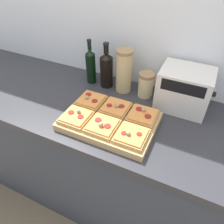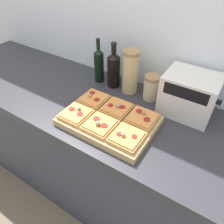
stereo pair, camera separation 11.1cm
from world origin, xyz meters
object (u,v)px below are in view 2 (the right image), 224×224
(wine_bottle, at_px, (114,69))
(grain_jar_tall, at_px, (130,72))
(grain_jar_short, at_px, (151,87))
(cutting_board, at_px, (109,121))
(olive_oil_bottle, at_px, (99,65))
(toaster_oven, at_px, (189,95))

(wine_bottle, distance_m, grain_jar_tall, 0.12)
(grain_jar_short, bearing_deg, cutting_board, -104.15)
(olive_oil_bottle, xyz_separation_m, wine_bottle, (0.11, -0.00, -0.00))
(cutting_board, distance_m, toaster_oven, 0.44)
(olive_oil_bottle, bearing_deg, toaster_oven, -1.22)
(cutting_board, height_order, grain_jar_short, grain_jar_short)
(cutting_board, xyz_separation_m, toaster_oven, (0.30, 0.31, 0.09))
(olive_oil_bottle, xyz_separation_m, grain_jar_short, (0.37, 0.00, -0.04))
(cutting_board, relative_size, grain_jar_tall, 1.77)
(olive_oil_bottle, xyz_separation_m, grain_jar_tall, (0.23, 0.00, 0.02))
(cutting_board, bearing_deg, grain_jar_short, 75.85)
(cutting_board, relative_size, olive_oil_bottle, 1.65)
(cutting_board, distance_m, grain_jar_tall, 0.35)
(olive_oil_bottle, height_order, toaster_oven, olive_oil_bottle)
(grain_jar_tall, height_order, grain_jar_short, grain_jar_tall)
(grain_jar_short, bearing_deg, olive_oil_bottle, 180.00)
(toaster_oven, bearing_deg, cutting_board, -133.74)
(olive_oil_bottle, relative_size, toaster_oven, 0.97)
(cutting_board, bearing_deg, toaster_oven, 46.26)
(wine_bottle, relative_size, grain_jar_tall, 1.08)
(grain_jar_tall, xyz_separation_m, grain_jar_short, (0.14, 0.00, -0.06))
(grain_jar_short, bearing_deg, wine_bottle, -180.00)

